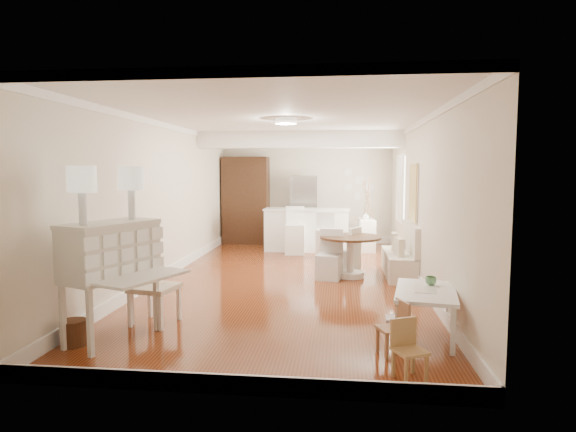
% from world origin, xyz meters
% --- Properties ---
extents(room, '(9.00, 9.04, 2.82)m').
position_xyz_m(room, '(0.04, 0.32, 1.98)').
color(room, brown).
rests_on(room, ground).
extents(secretary_bureau, '(1.41, 1.42, 1.37)m').
position_xyz_m(secretary_bureau, '(-1.70, -3.29, 0.69)').
color(secretary_bureau, silver).
rests_on(secretary_bureau, ground).
extents(gustavian_armchair, '(0.66, 0.66, 0.97)m').
position_xyz_m(gustavian_armchair, '(-1.44, -2.68, 0.49)').
color(gustavian_armchair, white).
rests_on(gustavian_armchair, ground).
extents(wicker_basket, '(0.38, 0.38, 0.29)m').
position_xyz_m(wicker_basket, '(-2.05, -3.51, 0.14)').
color(wicker_basket, '#522F19').
rests_on(wicker_basket, ground).
extents(kids_table, '(0.85, 1.22, 0.56)m').
position_xyz_m(kids_table, '(1.90, -2.81, 0.28)').
color(kids_table, silver).
rests_on(kids_table, ground).
extents(kids_chair_a, '(0.37, 0.37, 0.59)m').
position_xyz_m(kids_chair_a, '(1.45, -3.42, 0.29)').
color(kids_chair_a, '#9C6946').
rests_on(kids_chair_a, ground).
extents(kids_chair_b, '(0.25, 0.25, 0.50)m').
position_xyz_m(kids_chair_b, '(1.55, -2.92, 0.25)').
color(kids_chair_b, '#B08150').
rests_on(kids_chair_b, ground).
extents(kids_chair_c, '(0.37, 0.37, 0.57)m').
position_xyz_m(kids_chair_c, '(1.55, -4.02, 0.28)').
color(kids_chair_c, '#AD824E').
rests_on(kids_chair_c, ground).
extents(banquette, '(0.52, 1.60, 0.98)m').
position_xyz_m(banquette, '(1.99, 0.50, 0.49)').
color(banquette, silver).
rests_on(banquette, ground).
extents(dining_table, '(1.42, 1.42, 0.76)m').
position_xyz_m(dining_table, '(1.09, 0.29, 0.38)').
color(dining_table, '#4E2E19').
rests_on(dining_table, ground).
extents(slip_chair_near, '(0.50, 0.51, 0.89)m').
position_xyz_m(slip_chair_near, '(0.71, 0.10, 0.44)').
color(slip_chair_near, silver).
rests_on(slip_chair_near, ground).
extents(slip_chair_far, '(0.58, 0.57, 0.87)m').
position_xyz_m(slip_chair_far, '(1.02, 0.72, 0.44)').
color(slip_chair_far, silver).
rests_on(slip_chair_far, ground).
extents(breakfast_counter, '(2.05, 0.65, 1.03)m').
position_xyz_m(breakfast_counter, '(0.10, 3.10, 0.52)').
color(breakfast_counter, white).
rests_on(breakfast_counter, ground).
extents(bar_stool_left, '(0.47, 0.47, 1.10)m').
position_xyz_m(bar_stool_left, '(-0.14, 2.63, 0.55)').
color(bar_stool_left, white).
rests_on(bar_stool_left, ground).
extents(bar_stool_right, '(0.41, 0.41, 1.02)m').
position_xyz_m(bar_stool_right, '(0.57, 2.23, 0.51)').
color(bar_stool_right, silver).
rests_on(bar_stool_right, ground).
extents(pantry_cabinet, '(1.20, 0.60, 2.30)m').
position_xyz_m(pantry_cabinet, '(-1.60, 4.18, 1.15)').
color(pantry_cabinet, '#381E11').
rests_on(pantry_cabinet, ground).
extents(fridge, '(0.75, 0.65, 1.80)m').
position_xyz_m(fridge, '(0.30, 4.15, 0.90)').
color(fridge, silver).
rests_on(fridge, ground).
extents(sideboard, '(0.40, 0.82, 0.76)m').
position_xyz_m(sideboard, '(1.55, 3.30, 0.38)').
color(sideboard, white).
rests_on(sideboard, ground).
extents(pencil_cup, '(0.16, 0.16, 0.10)m').
position_xyz_m(pencil_cup, '(2.00, -2.55, 0.61)').
color(pencil_cup, '#54905C').
rests_on(pencil_cup, kids_table).
extents(branch_vase, '(0.21, 0.21, 0.17)m').
position_xyz_m(branch_vase, '(1.52, 3.29, 0.85)').
color(branch_vase, silver).
rests_on(branch_vase, sideboard).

